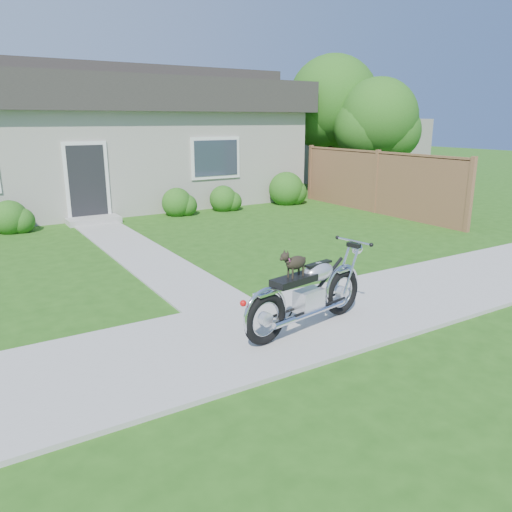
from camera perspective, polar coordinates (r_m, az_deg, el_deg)
The scene contains 10 objects.
ground at distance 7.62m, azimuth 9.82°, elevation -6.20°, with size 80.00×80.00×0.00m, color #235114.
sidewalk at distance 7.62m, azimuth 9.83°, elevation -6.06°, with size 24.00×2.20×0.04m, color #9E9B93.
walkway at distance 11.13m, azimuth -13.52°, elevation 0.57°, with size 1.20×8.00×0.03m, color #9E9B93.
house at distance 17.92m, azimuth -16.56°, elevation 12.76°, with size 12.60×7.03×4.50m.
fence at distance 15.72m, azimuth 13.59°, elevation 8.23°, with size 0.12×6.62×1.90m.
tree_near at distance 18.57m, azimuth 14.21°, elevation 14.65°, with size 2.78×2.74×4.20m.
tree_far at distance 19.76m, azimuth 9.19°, elevation 16.64°, with size 3.34×3.34×5.12m.
shrub_row at distance 15.22m, azimuth -7.86°, elevation 6.30°, with size 10.98×1.17×1.17m.
potted_plant_right at distance 15.11m, azimuth -9.42°, elevation 5.86°, with size 0.38×0.38×0.67m, color #1F7220.
motorcycle_with_dog at distance 6.71m, azimuth 6.09°, elevation -4.13°, with size 2.21×0.72×1.13m.
Camera 1 is at (-4.76, -5.28, 2.77)m, focal length 35.00 mm.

